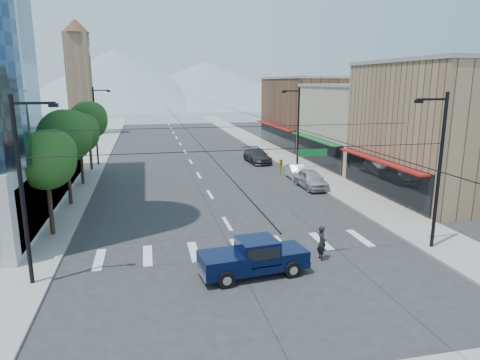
{
  "coord_description": "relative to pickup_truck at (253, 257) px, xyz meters",
  "views": [
    {
      "loc": [
        -5.13,
        -21.49,
        9.49
      ],
      "look_at": [
        0.94,
        6.18,
        3.0
      ],
      "focal_mm": 32.0,
      "sensor_mm": 36.0,
      "label": 1
    }
  ],
  "objects": [
    {
      "name": "ground",
      "position": [
        0.21,
        2.1,
        -0.97
      ],
      "size": [
        160.0,
        160.0,
        0.0
      ],
      "primitive_type": "plane",
      "color": "#28282B",
      "rests_on": "ground"
    },
    {
      "name": "sidewalk_left",
      "position": [
        -11.79,
        42.1,
        -0.9
      ],
      "size": [
        4.0,
        120.0,
        0.15
      ],
      "primitive_type": "cube",
      "color": "gray",
      "rests_on": "ground"
    },
    {
      "name": "sidewalk_right",
      "position": [
        12.21,
        42.1,
        -0.9
      ],
      "size": [
        4.0,
        120.0,
        0.15
      ],
      "primitive_type": "cube",
      "color": "gray",
      "rests_on": "ground"
    },
    {
      "name": "shop_near",
      "position": [
        20.21,
        12.1,
        4.53
      ],
      "size": [
        12.0,
        14.0,
        11.0
      ],
      "primitive_type": "cube",
      "color": "#8C6B4C",
      "rests_on": "ground"
    },
    {
      "name": "shop_mid",
      "position": [
        20.21,
        26.1,
        3.53
      ],
      "size": [
        12.0,
        14.0,
        9.0
      ],
      "primitive_type": "cube",
      "color": "tan",
      "rests_on": "ground"
    },
    {
      "name": "shop_far",
      "position": [
        20.21,
        42.1,
        4.03
      ],
      "size": [
        12.0,
        18.0,
        10.0
      ],
      "primitive_type": "cube",
      "color": "brown",
      "rests_on": "ground"
    },
    {
      "name": "clock_tower",
      "position": [
        -16.29,
        64.1,
        9.67
      ],
      "size": [
        4.8,
        4.8,
        20.4
      ],
      "color": "#8C6B4C",
      "rests_on": "ground"
    },
    {
      "name": "mountain_left",
      "position": [
        -14.79,
        152.1,
        10.03
      ],
      "size": [
        80.0,
        80.0,
        22.0
      ],
      "primitive_type": "cone",
      "color": "gray",
      "rests_on": "ground"
    },
    {
      "name": "mountain_right",
      "position": [
        20.21,
        162.1,
        8.03
      ],
      "size": [
        90.0,
        90.0,
        18.0
      ],
      "primitive_type": "cone",
      "color": "gray",
      "rests_on": "ground"
    },
    {
      "name": "tree_near",
      "position": [
        -10.86,
        8.2,
        4.02
      ],
      "size": [
        3.65,
        3.64,
        6.71
      ],
      "color": "black",
      "rests_on": "ground"
    },
    {
      "name": "tree_midnear",
      "position": [
        -10.86,
        15.2,
        4.62
      ],
      "size": [
        4.09,
        4.09,
        7.52
      ],
      "color": "black",
      "rests_on": "ground"
    },
    {
      "name": "tree_midfar",
      "position": [
        -10.86,
        22.2,
        4.02
      ],
      "size": [
        3.65,
        3.64,
        6.71
      ],
      "color": "black",
      "rests_on": "ground"
    },
    {
      "name": "tree_far",
      "position": [
        -10.86,
        29.2,
        4.62
      ],
      "size": [
        4.09,
        4.09,
        7.52
      ],
      "color": "black",
      "rests_on": "ground"
    },
    {
      "name": "signal_rig",
      "position": [
        0.4,
        1.1,
        3.67
      ],
      "size": [
        21.8,
        0.2,
        9.0
      ],
      "color": "black",
      "rests_on": "ground"
    },
    {
      "name": "lamp_pole_nw",
      "position": [
        -10.46,
        32.1,
        3.97
      ],
      "size": [
        2.0,
        0.25,
        9.0
      ],
      "color": "black",
      "rests_on": "ground"
    },
    {
      "name": "lamp_pole_ne",
      "position": [
        10.88,
        24.1,
        3.97
      ],
      "size": [
        2.0,
        0.25,
        9.0
      ],
      "color": "black",
      "rests_on": "ground"
    },
    {
      "name": "pickup_truck",
      "position": [
        0.0,
        0.0,
        0.0
      ],
      "size": [
        5.71,
        2.64,
        1.87
      ],
      "rotation": [
        0.0,
        0.0,
        0.12
      ],
      "color": "black",
      "rests_on": "ground"
    },
    {
      "name": "pedestrian",
      "position": [
        4.12,
        1.07,
        -0.01
      ],
      "size": [
        0.47,
        0.71,
        1.92
      ],
      "primitive_type": "imported",
      "rotation": [
        0.0,
        0.0,
        1.59
      ],
      "color": "black",
      "rests_on": "ground"
    },
    {
      "name": "parked_car_near",
      "position": [
        9.61,
        16.45,
        -0.14
      ],
      "size": [
        2.04,
        4.91,
        1.66
      ],
      "primitive_type": "imported",
      "rotation": [
        0.0,
        0.0,
        0.01
      ],
      "color": "#B1B0B5",
      "rests_on": "ground"
    },
    {
      "name": "parked_car_mid",
      "position": [
        9.61,
        20.42,
        -0.28
      ],
      "size": [
        1.63,
        4.29,
        1.4
      ],
      "primitive_type": "imported",
      "rotation": [
        0.0,
        0.0,
        -0.04
      ],
      "color": "silver",
      "rests_on": "ground"
    },
    {
      "name": "parked_car_far",
      "position": [
        8.01,
        29.91,
        -0.15
      ],
      "size": [
        2.63,
        5.82,
        1.65
      ],
      "primitive_type": "imported",
      "rotation": [
        0.0,
        0.0,
        0.06
      ],
      "color": "#2D2D30",
      "rests_on": "ground"
    }
  ]
}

